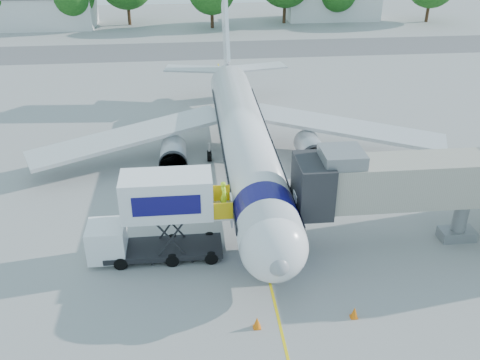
{
  "coord_description": "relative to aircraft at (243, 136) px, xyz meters",
  "views": [
    {
      "loc": [
        -4.12,
        -33.87,
        19.36
      ],
      "look_at": [
        -1.04,
        -3.63,
        3.2
      ],
      "focal_mm": 40.0,
      "sensor_mm": 36.0,
      "label": 1
    }
  ],
  "objects": [
    {
      "name": "taxiway_strip",
      "position": [
        0.0,
        37.88,
        -2.94
      ],
      "size": [
        120.0,
        10.0,
        0.01
      ],
      "primitive_type": "cube",
      "color": "#59595B",
      "rests_on": "ground"
    },
    {
      "name": "safety_cone_a",
      "position": [
        3.92,
        -17.52,
        -2.63
      ],
      "size": [
        0.41,
        0.41,
        0.66
      ],
      "color": "orange",
      "rests_on": "ground"
    },
    {
      "name": "outbuilding_left",
      "position": [
        -28.0,
        55.88,
        -0.29
      ],
      "size": [
        18.4,
        8.4,
        5.3
      ],
      "color": "silver",
      "rests_on": "ground"
    },
    {
      "name": "aircraft",
      "position": [
        0.0,
        0.0,
        0.0
      ],
      "size": [
        34.17,
        37.73,
        11.35
      ],
      "color": "silver",
      "rests_on": "ground"
    },
    {
      "name": "guidance_line",
      "position": [
        0.0,
        -4.12,
        -2.94
      ],
      "size": [
        0.15,
        70.0,
        0.01
      ],
      "primitive_type": "cube",
      "color": "yellow",
      "rests_on": "ground"
    },
    {
      "name": "ground_tug",
      "position": [
        -2.78,
        -20.19,
        -2.23
      ],
      "size": [
        3.49,
        1.93,
        1.36
      ],
      "rotation": [
        0.0,
        0.0,
        0.05
      ],
      "color": "white",
      "rests_on": "ground"
    },
    {
      "name": "outbuilding_right",
      "position": [
        22.0,
        57.88,
        -0.29
      ],
      "size": [
        16.4,
        7.4,
        5.3
      ],
      "color": "silver",
      "rests_on": "ground"
    },
    {
      "name": "jet_bridge",
      "position": [
        7.99,
        -11.12,
        1.39
      ],
      "size": [
        13.9,
        3.2,
        6.6
      ],
      "color": "#A39B8B",
      "rests_on": "ground"
    },
    {
      "name": "safety_cone_b",
      "position": [
        -1.19,
        -17.75,
        -2.62
      ],
      "size": [
        0.43,
        0.43,
        0.68
      ],
      "color": "orange",
      "rests_on": "ground"
    },
    {
      "name": "ground",
      "position": [
        0.0,
        -4.12,
        -2.95
      ],
      "size": [
        160.0,
        160.0,
        0.0
      ],
      "primitive_type": "plane",
      "color": "#969693",
      "rests_on": "ground"
    },
    {
      "name": "catering_hiloader",
      "position": [
        -6.26,
        -11.12,
        -0.19
      ],
      "size": [
        8.5,
        2.44,
        5.5
      ],
      "color": "black",
      "rests_on": "ground"
    }
  ]
}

